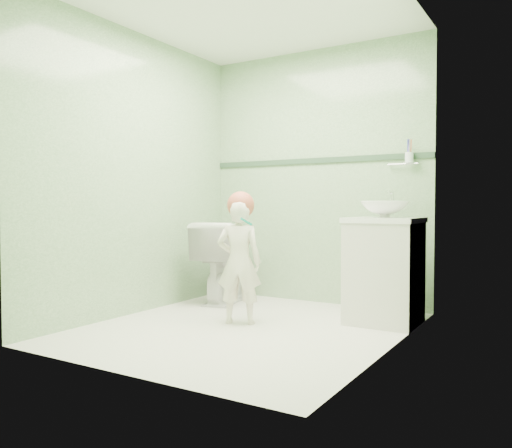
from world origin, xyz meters
The scene contains 12 objects.
ground centered at (0.00, 0.00, 0.00)m, with size 2.50×2.50×0.00m, color white.
room_shell centered at (0.00, 0.00, 1.20)m, with size 2.50×2.54×2.40m.
trim_stripe centered at (0.00, 1.24, 1.35)m, with size 2.20×0.02×0.05m, color #2E4A34.
vanity centered at (0.84, 0.70, 0.40)m, with size 0.52×0.50×0.80m, color beige.
counter centered at (0.84, 0.70, 0.81)m, with size 0.54×0.52×0.04m, color white.
basin centered at (0.84, 0.70, 0.89)m, with size 0.37×0.37×0.13m, color white.
faucet centered at (0.84, 0.89, 0.97)m, with size 0.03×0.13×0.18m.
cup_holder centered at (0.89, 1.18, 1.33)m, with size 0.26×0.07×0.21m.
toilet centered at (-0.74, 0.80, 0.38)m, with size 0.43×0.75×0.77m, color white.
toddler centered at (-0.13, 0.10, 0.48)m, with size 0.35×0.23×0.96m, color #F0E4D0.
hair_cap centered at (-0.13, 0.13, 0.93)m, with size 0.21×0.21×0.21m, color #BA573E.
teal_toothbrush centered at (-0.01, 0.02, 0.81)m, with size 0.10×0.14×0.08m.
Camera 1 is at (2.05, -3.24, 0.92)m, focal length 36.08 mm.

